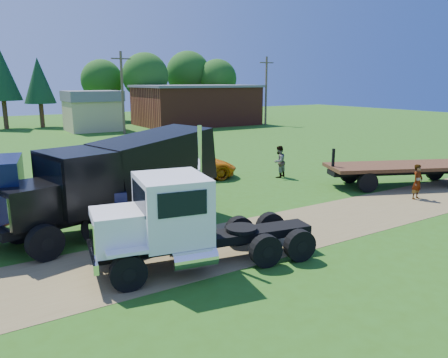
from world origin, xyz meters
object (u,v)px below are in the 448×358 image
black_dump_truck (121,176)px  spectator_a (417,182)px  orange_pickup (189,166)px  flatbed_trailer (404,169)px  white_semi_tractor (175,222)px  navy_truck (12,200)px

black_dump_truck → spectator_a: (13.94, -3.75, -1.23)m
orange_pickup → flatbed_trailer: (9.42, -8.05, 0.16)m
white_semi_tractor → navy_truck: 6.49m
navy_truck → orange_pickup: (10.44, 6.17, -0.82)m
white_semi_tractor → black_dump_truck: bearing=100.5°
navy_truck → spectator_a: 18.41m
white_semi_tractor → black_dump_truck: 4.82m
white_semi_tractor → orange_pickup: bearing=70.5°
white_semi_tractor → black_dump_truck: size_ratio=0.83×
navy_truck → orange_pickup: 12.16m
white_semi_tractor → orange_pickup: 12.99m
black_dump_truck → spectator_a: 14.49m
white_semi_tractor → black_dump_truck: white_semi_tractor is taller
orange_pickup → spectator_a: bearing=-132.2°
black_dump_truck → orange_pickup: (6.45, 6.48, -1.32)m
navy_truck → spectator_a: size_ratio=4.21×
orange_pickup → navy_truck: bearing=132.2°
orange_pickup → white_semi_tractor: bearing=161.9°
flatbed_trailer → spectator_a: 2.91m
orange_pickup → spectator_a: (7.49, -10.23, 0.09)m
black_dump_truck → orange_pickup: size_ratio=1.59×
spectator_a → black_dump_truck: bearing=159.2°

